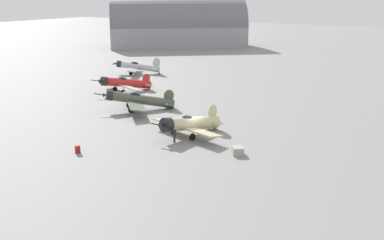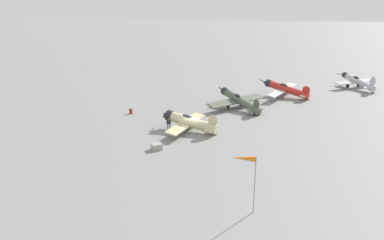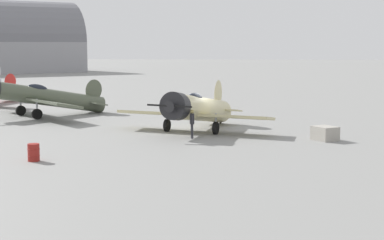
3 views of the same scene
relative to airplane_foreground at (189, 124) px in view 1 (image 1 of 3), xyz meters
name	(u,v)px [view 1 (image 1 of 3)]	position (x,y,z in m)	size (l,w,h in m)	color
ground_plane	(192,135)	(0.15, 0.46, -1.43)	(400.00, 400.00, 0.00)	gray
airplane_foreground	(189,124)	(0.00, 0.00, 0.00)	(10.31, 8.86, 3.20)	beige
airplane_mid_apron	(138,100)	(-12.62, 7.25, 0.08)	(9.97, 10.27, 3.11)	#4C5442
airplane_far_line	(125,83)	(-21.88, 16.23, 0.13)	(11.73, 9.83, 3.06)	red
airplane_outer_stand	(137,66)	(-30.99, 32.21, 0.11)	(8.94, 9.60, 3.48)	#B7BABF
ground_crew_mechanic	(174,134)	(-0.05, -3.20, -0.39)	(0.31, 0.66, 1.72)	#2D2D33
equipment_crate	(238,151)	(7.79, -3.35, -1.02)	(1.68, 1.75, 0.82)	#9E998E
fuel_drum	(78,149)	(-7.02, -11.26, -1.01)	(0.60, 0.60, 0.85)	maroon
distant_hangar	(178,29)	(-50.18, 80.00, 3.86)	(42.45, 37.94, 16.75)	#939399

